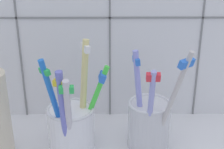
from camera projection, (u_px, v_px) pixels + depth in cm
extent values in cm
cube|color=white|center=(112.00, 7.00, 57.69)|extent=(64.00, 2.00, 45.00)
cube|color=gray|center=(17.00, 9.00, 56.58)|extent=(0.30, 0.20, 45.00)
cube|color=gray|center=(112.00, 8.00, 56.68)|extent=(0.30, 0.20, 45.00)
cube|color=gray|center=(206.00, 8.00, 56.78)|extent=(0.30, 0.20, 45.00)
cube|color=gray|center=(112.00, 18.00, 57.30)|extent=(64.00, 0.20, 0.30)
cylinder|color=white|center=(73.00, 128.00, 53.96)|extent=(7.42, 7.42, 6.70)
torus|color=silver|center=(72.00, 109.00, 52.66)|extent=(7.55, 7.55, 0.50)
cylinder|color=silver|center=(71.00, 119.00, 49.06)|extent=(1.23, 4.41, 13.83)
cube|color=green|center=(69.00, 89.00, 45.84)|extent=(2.11, 1.06, 1.22)
cylinder|color=#6D71D1|center=(66.00, 115.00, 49.05)|extent=(1.65, 2.82, 14.61)
cube|color=yellow|center=(62.00, 83.00, 46.41)|extent=(2.08, 1.39, 0.95)
cylinder|color=blue|center=(58.00, 107.00, 49.71)|extent=(3.90, 3.81, 16.20)
cube|color=green|center=(47.00, 71.00, 46.39)|extent=(1.93, 1.95, 0.96)
cylinder|color=#49EA46|center=(94.00, 106.00, 52.73)|extent=(5.79, 1.14, 13.69)
cube|color=blue|center=(104.00, 77.00, 50.89)|extent=(1.34, 2.41, 1.40)
cylinder|color=#EDDE8D|center=(86.00, 93.00, 52.46)|extent=(2.57, 1.88, 17.48)
cube|color=white|center=(88.00, 48.00, 49.80)|extent=(1.69, 2.47, 1.13)
cylinder|color=silver|center=(151.00, 125.00, 53.85)|extent=(6.67, 6.67, 7.69)
torus|color=silver|center=(152.00, 103.00, 52.35)|extent=(6.84, 6.84, 0.50)
cylinder|color=#999CE3|center=(152.00, 112.00, 49.51)|extent=(0.86, 5.05, 15.05)
cube|color=#E5333F|center=(156.00, 77.00, 45.37)|extent=(1.94, 1.06, 1.29)
cylinder|color=beige|center=(172.00, 105.00, 48.49)|extent=(4.68, 5.69, 18.10)
cube|color=blue|center=(189.00, 63.00, 44.09)|extent=(2.59, 2.36, 1.32)
cylinder|color=#989BEE|center=(141.00, 100.00, 51.49)|extent=(2.67, 1.35, 16.43)
cube|color=blue|center=(138.00, 60.00, 48.81)|extent=(1.11, 2.16, 1.03)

